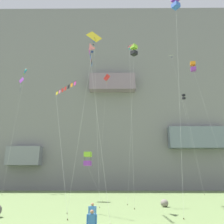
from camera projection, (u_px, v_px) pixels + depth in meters
name	position (u px, v px, depth m)	size (l,w,h in m)	color
cliff_face	(113.00, 101.00, 76.96)	(180.00, 26.85, 58.55)	gray
boulder_foreground_right	(164.00, 203.00, 25.54)	(1.06, 1.18, 0.87)	gray
spectator_watching_right	(92.00, 214.00, 14.95)	(0.57, 0.22, 1.61)	#38333D
kite_windsock_high_right	(25.00, 72.00, 57.53)	(2.33, 7.20, 30.57)	#38B2D1
kite_banner_low_left	(91.00, 63.00, 24.91)	(2.52, 7.26, 17.08)	black
kite_box_upper_left	(184.00, 97.00, 54.02)	(0.82, 5.54, 23.23)	black
kite_delta_low_right	(174.00, 64.00, 58.04)	(3.47, 4.46, 34.98)	white
kite_box_high_center	(193.00, 67.00, 48.72)	(2.41, 6.28, 28.25)	orange
kite_box_mid_center	(88.00, 159.00, 33.16)	(3.06, 1.76, 7.07)	#8CCC33
kite_diamond_far_right	(107.00, 81.00, 56.75)	(2.44, 4.07, 29.51)	red
kite_box_near_cliff	(134.00, 50.00, 35.94)	(2.31, 2.60, 24.39)	#8CCC33
kite_delta_upper_mid	(94.00, 57.00, 28.37)	(2.52, 3.53, 19.39)	pink
kite_banner_far_left	(65.00, 94.00, 24.36)	(3.33, 5.27, 13.23)	black
kite_box_mid_right	(175.00, 3.00, 30.40)	(3.59, 5.68, 27.70)	purple
kite_delta_front_field	(128.00, 58.00, 32.37)	(1.07, 3.86, 22.36)	pink
kite_diamond_high_left	(21.00, 82.00, 55.23)	(2.93, 6.60, 28.28)	purple
kite_diamond_mid_left	(94.00, 39.00, 35.03)	(2.84, 3.77, 26.41)	yellow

